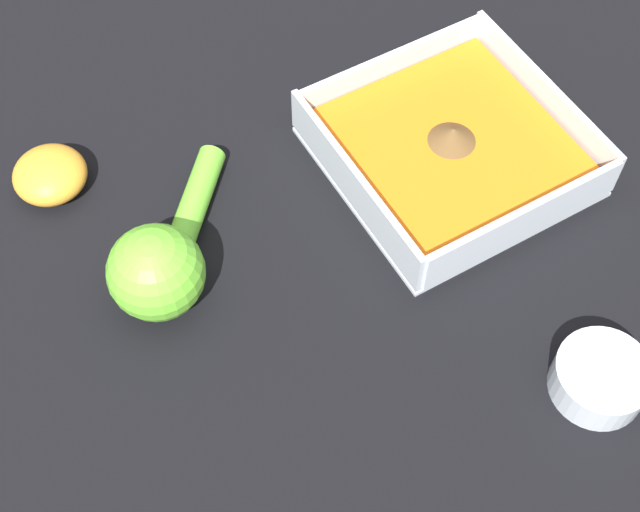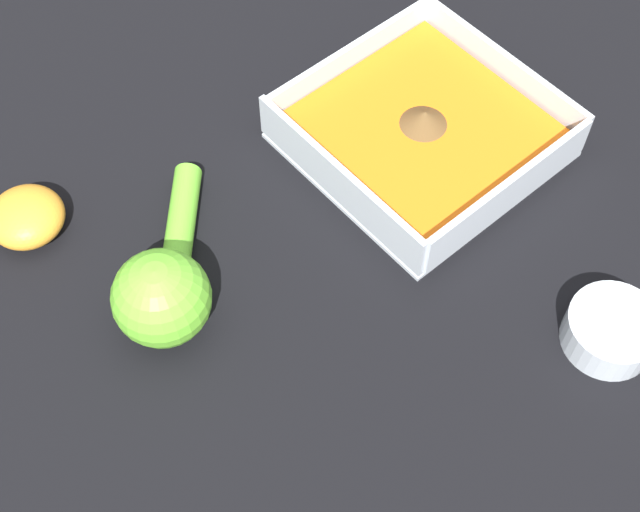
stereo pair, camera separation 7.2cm
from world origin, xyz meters
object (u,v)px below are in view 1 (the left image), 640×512
object	(u,v)px
lemon_squeezer	(162,265)
lemon_half	(50,175)
spice_bowl	(600,379)
square_dish	(451,152)

from	to	relation	value
lemon_squeezer	lemon_half	world-z (taller)	lemon_squeezer
spice_bowl	lemon_half	xyz separation A→B (m)	(-0.39, -0.29, 0.00)
lemon_half	lemon_squeezer	bearing A→B (deg)	16.55
square_dish	lemon_half	world-z (taller)	square_dish
lemon_squeezer	spice_bowl	bearing A→B (deg)	87.61
lemon_squeezer	lemon_half	distance (m)	0.15
square_dish	spice_bowl	bearing A→B (deg)	-6.51
square_dish	spice_bowl	distance (m)	0.24
spice_bowl	lemon_squeezer	xyz separation A→B (m)	(-0.25, -0.25, 0.02)
square_dish	lemon_squeezer	xyz separation A→B (m)	(-0.01, -0.28, 0.02)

